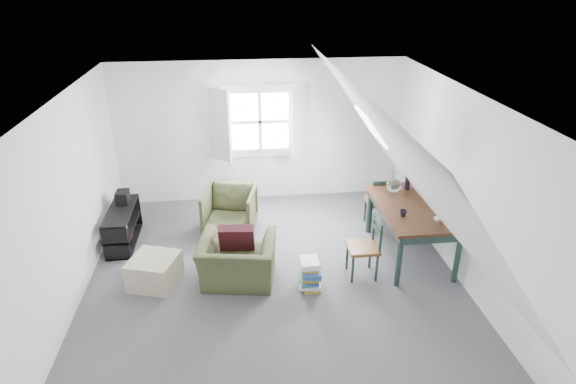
{
  "coord_description": "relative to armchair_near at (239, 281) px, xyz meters",
  "views": [
    {
      "loc": [
        -0.43,
        -5.32,
        3.86
      ],
      "look_at": [
        0.25,
        0.6,
        1.08
      ],
      "focal_mm": 30.0,
      "sensor_mm": 36.0,
      "label": 1
    }
  ],
  "objects": [
    {
      "name": "floor",
      "position": [
        0.48,
        -0.13,
        0.0
      ],
      "size": [
        5.5,
        5.5,
        0.0
      ],
      "primitive_type": "plane",
      "color": "#505055",
      "rests_on": "ground"
    },
    {
      "name": "ceiling",
      "position": [
        0.48,
        -0.13,
        2.5
      ],
      "size": [
        5.5,
        5.5,
        0.0
      ],
      "primitive_type": "plane",
      "rotation": [
        3.14,
        0.0,
        0.0
      ],
      "color": "white",
      "rests_on": "wall_back"
    },
    {
      "name": "wall_back",
      "position": [
        0.48,
        2.62,
        1.25
      ],
      "size": [
        5.0,
        0.0,
        5.0
      ],
      "primitive_type": "plane",
      "rotation": [
        1.57,
        0.0,
        0.0
      ],
      "color": "white",
      "rests_on": "ground"
    },
    {
      "name": "wall_front",
      "position": [
        0.48,
        -2.88,
        1.25
      ],
      "size": [
        5.0,
        0.0,
        5.0
      ],
      "primitive_type": "plane",
      "rotation": [
        -1.57,
        0.0,
        0.0
      ],
      "color": "white",
      "rests_on": "ground"
    },
    {
      "name": "wall_left",
      "position": [
        -2.02,
        -0.13,
        1.25
      ],
      "size": [
        0.0,
        5.5,
        5.5
      ],
      "primitive_type": "plane",
      "rotation": [
        1.57,
        0.0,
        1.57
      ],
      "color": "white",
      "rests_on": "ground"
    },
    {
      "name": "wall_right",
      "position": [
        2.98,
        -0.13,
        1.25
      ],
      "size": [
        0.0,
        5.5,
        5.5
      ],
      "primitive_type": "plane",
      "rotation": [
        1.57,
        0.0,
        -1.57
      ],
      "color": "white",
      "rests_on": "ground"
    },
    {
      "name": "slope_left",
      "position": [
        -1.07,
        -0.13,
        1.78
      ],
      "size": [
        3.19,
        5.5,
        4.48
      ],
      "primitive_type": "plane",
      "rotation": [
        0.0,
        2.19,
        0.0
      ],
      "color": "white",
      "rests_on": "wall_left"
    },
    {
      "name": "slope_right",
      "position": [
        2.03,
        -0.13,
        1.78
      ],
      "size": [
        3.19,
        5.5,
        4.48
      ],
      "primitive_type": "plane",
      "rotation": [
        0.0,
        -2.19,
        0.0
      ],
      "color": "white",
      "rests_on": "wall_right"
    },
    {
      "name": "dormer_window",
      "position": [
        0.48,
        2.54,
        1.45
      ],
      "size": [
        1.71,
        0.35,
        1.3
      ],
      "color": "white",
      "rests_on": "wall_back"
    },
    {
      "name": "skylight",
      "position": [
        2.03,
        1.17,
        1.75
      ],
      "size": [
        0.35,
        0.75,
        0.47
      ],
      "primitive_type": "cube",
      "rotation": [
        0.0,
        0.95,
        0.0
      ],
      "color": "white",
      "rests_on": "slope_right"
    },
    {
      "name": "armchair_near",
      "position": [
        0.0,
        0.0,
        0.0
      ],
      "size": [
        1.11,
        1.01,
        0.64
      ],
      "primitive_type": "imported",
      "rotation": [
        0.0,
        0.0,
        2.98
      ],
      "color": "#3D4225",
      "rests_on": "floor"
    },
    {
      "name": "armchair_far",
      "position": [
        -0.1,
        1.39,
        0.0
      ],
      "size": [
        0.93,
        0.94,
        0.73
      ],
      "primitive_type": "imported",
      "rotation": [
        0.0,
        0.0,
        -0.21
      ],
      "color": "#3D4225",
      "rests_on": "floor"
    },
    {
      "name": "throw_pillow",
      "position": [
        0.0,
        0.15,
        0.55
      ],
      "size": [
        0.49,
        0.32,
        0.49
      ],
      "primitive_type": "cube",
      "rotation": [
        0.31,
        0.0,
        -0.1
      ],
      "color": "#3B1018",
      "rests_on": "armchair_near"
    },
    {
      "name": "ottoman",
      "position": [
        -1.11,
        0.08,
        0.2
      ],
      "size": [
        0.74,
        0.74,
        0.39
      ],
      "primitive_type": "cube",
      "rotation": [
        0.0,
        0.0,
        -0.31
      ],
      "color": "tan",
      "rests_on": "floor"
    },
    {
      "name": "dining_table",
      "position": [
        2.5,
        0.38,
        0.7
      ],
      "size": [
        0.97,
        1.62,
        0.81
      ],
      "rotation": [
        0.0,
        0.0,
        -0.08
      ],
      "color": "black",
      "rests_on": "floor"
    },
    {
      "name": "demijohn",
      "position": [
        2.35,
        0.83,
        0.94
      ],
      "size": [
        0.22,
        0.22,
        0.31
      ],
      "rotation": [
        0.0,
        0.0,
        0.38
      ],
      "color": "silver",
      "rests_on": "dining_table"
    },
    {
      "name": "vase_twigs",
      "position": [
        2.6,
        0.93,
        0.95
      ],
      "size": [
        0.08,
        0.09,
        0.62
      ],
      "rotation": [
        0.0,
        0.0,
        0.06
      ],
      "color": "black",
      "rests_on": "dining_table"
    },
    {
      "name": "cup",
      "position": [
        2.25,
        0.08,
        0.81
      ],
      "size": [
        0.13,
        0.13,
        0.09
      ],
      "primitive_type": "imported",
      "rotation": [
        0.0,
        0.0,
        -0.37
      ],
      "color": "black",
      "rests_on": "dining_table"
    },
    {
      "name": "paper_box",
      "position": [
        2.7,
        -0.07,
        0.83
      ],
      "size": [
        0.13,
        0.1,
        0.04
      ],
      "primitive_type": "cube",
      "rotation": [
        0.0,
        0.0,
        0.19
      ],
      "color": "white",
      "rests_on": "dining_table"
    },
    {
      "name": "dining_chair_far",
      "position": [
        2.3,
        1.26,
        0.46
      ],
      "size": [
        0.41,
        0.41,
        0.88
      ],
      "rotation": [
        0.0,
        0.0,
        2.82
      ],
      "color": "brown",
      "rests_on": "floor"
    },
    {
      "name": "dining_chair_near",
      "position": [
        1.72,
        -0.05,
        0.45
      ],
      "size": [
        0.41,
        0.41,
        0.87
      ],
      "rotation": [
        0.0,
        0.0,
        -1.67
      ],
      "color": "brown",
      "rests_on": "floor"
    },
    {
      "name": "media_shelf",
      "position": [
        -1.73,
        1.2,
        0.25
      ],
      "size": [
        0.36,
        1.09,
        0.56
      ],
      "rotation": [
        0.0,
        0.0,
        -0.01
      ],
      "color": "black",
      "rests_on": "floor"
    },
    {
      "name": "electronics_box",
      "position": [
        -1.73,
        1.49,
        0.64
      ],
      "size": [
        0.18,
        0.25,
        0.2
      ],
      "primitive_type": "cube",
      "rotation": [
        0.0,
        0.0,
        -0.0
      ],
      "color": "black",
      "rests_on": "media_shelf"
    },
    {
      "name": "magazine_stack",
      "position": [
        0.94,
        -0.26,
        0.21
      ],
      "size": [
        0.31,
        0.37,
        0.42
      ],
      "rotation": [
        0.0,
        0.0,
        -0.03
      ],
      "color": "#B29933",
      "rests_on": "floor"
    }
  ]
}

